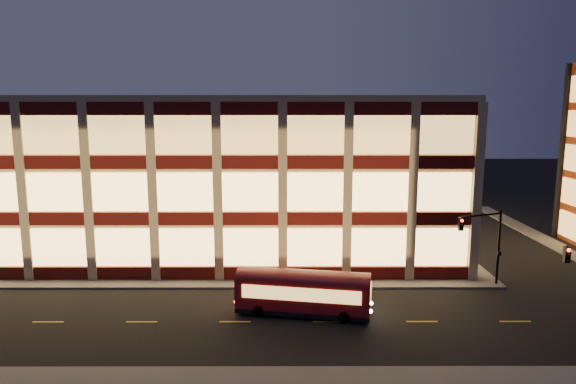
{
  "coord_description": "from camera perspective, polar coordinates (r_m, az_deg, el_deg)",
  "views": [
    {
      "loc": [
        7.31,
        -37.08,
        13.58
      ],
      "look_at": [
        7.42,
        8.0,
        6.14
      ],
      "focal_mm": 32.0,
      "sensor_mm": 36.0,
      "label": 1
    }
  ],
  "objects": [
    {
      "name": "ground",
      "position": [
        40.16,
        -10.81,
        -10.56
      ],
      "size": [
        200.0,
        200.0,
        0.0
      ],
      "primitive_type": "plane",
      "color": "black",
      "rests_on": "ground"
    },
    {
      "name": "sidewalk_office_south",
      "position": [
        41.7,
        -14.67,
        -9.84
      ],
      "size": [
        54.0,
        2.0,
        0.15
      ],
      "primitive_type": "cube",
      "color": "#514F4C",
      "rests_on": "ground"
    },
    {
      "name": "sidewalk_office_east",
      "position": [
        57.91,
        15.63,
        -4.47
      ],
      "size": [
        2.0,
        30.0,
        0.15
      ],
      "primitive_type": "cube",
      "color": "#514F4C",
      "rests_on": "ground"
    },
    {
      "name": "sidewalk_tower_west",
      "position": [
        61.8,
        25.52,
        -4.18
      ],
      "size": [
        2.0,
        30.0,
        0.15
      ],
      "primitive_type": "cube",
      "color": "#514F4C",
      "rests_on": "ground"
    },
    {
      "name": "sidewalk_near",
      "position": [
        28.56,
        -15.86,
        -19.23
      ],
      "size": [
        100.0,
        2.0,
        0.15
      ],
      "primitive_type": "cube",
      "color": "#514F4C",
      "rests_on": "ground"
    },
    {
      "name": "office_building",
      "position": [
        55.32,
        -10.81,
        2.63
      ],
      "size": [
        50.45,
        30.45,
        14.5
      ],
      "color": "tan",
      "rests_on": "ground"
    },
    {
      "name": "traffic_signal_far",
      "position": [
        41.28,
        21.09,
        -4.52
      ],
      "size": [
        3.79,
        1.87,
        6.0
      ],
      "color": "black",
      "rests_on": "ground"
    },
    {
      "name": "trolley_bus",
      "position": [
        34.53,
        1.69,
        -10.84
      ],
      "size": [
        9.06,
        3.76,
        2.98
      ],
      "rotation": [
        0.0,
        0.0,
        -0.18
      ],
      "color": "maroon",
      "rests_on": "ground"
    }
  ]
}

